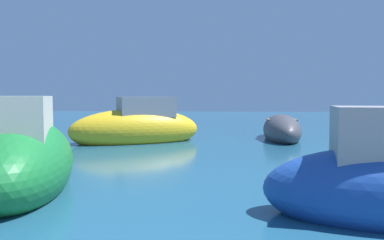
{
  "coord_description": "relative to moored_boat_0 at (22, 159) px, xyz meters",
  "views": [
    {
      "loc": [
        -6.95,
        -5.21,
        1.96
      ],
      "look_at": [
        -8.29,
        10.74,
        0.91
      ],
      "focal_mm": 35.03,
      "sensor_mm": 36.0,
      "label": 1
    }
  ],
  "objects": [
    {
      "name": "moored_boat_0",
      "position": [
        0.0,
        0.0,
        0.0
      ],
      "size": [
        3.77,
        5.57,
        2.37
      ],
      "rotation": [
        0.0,
        0.0,
        1.93
      ],
      "color": "#197233",
      "rests_on": "ground"
    },
    {
      "name": "moored_boat_2",
      "position": [
        6.89,
        9.46,
        -0.21
      ],
      "size": [
        1.7,
        4.64,
        1.43
      ],
      "rotation": [
        0.0,
        0.0,
        4.69
      ],
      "color": "#3F3F47",
      "rests_on": "ground"
    },
    {
      "name": "moored_boat_4",
      "position": [
        0.67,
        7.85,
        -0.0
      ],
      "size": [
        5.8,
        4.24,
        2.3
      ],
      "rotation": [
        0.0,
        0.0,
        3.6
      ],
      "color": "gold",
      "rests_on": "ground"
    }
  ]
}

